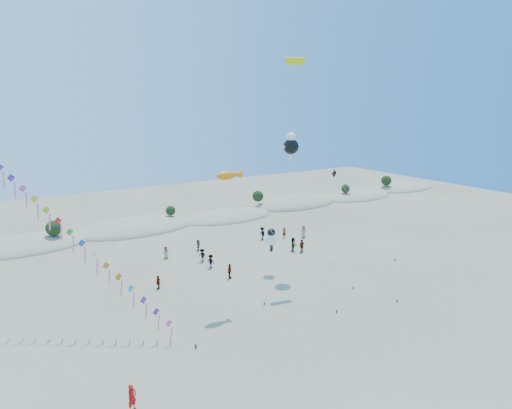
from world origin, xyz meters
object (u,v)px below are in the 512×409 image
object	(u,v)px
kite_train	(12,180)
parafoil_kite	(297,66)
fish_kite	(229,176)
flyer_foreground	(132,398)

from	to	relation	value
kite_train	parafoil_kite	xyz separation A→B (m)	(27.59, -3.96, 10.35)
fish_kite	parafoil_kite	xyz separation A→B (m)	(10.11, 3.13, 10.52)
kite_train	flyer_foreground	distance (m)	21.78
kite_train	fish_kite	bearing A→B (deg)	-22.06
fish_kite	parafoil_kite	distance (m)	14.92
kite_train	flyer_foreground	xyz separation A→B (m)	(4.53, -17.55, -12.08)
parafoil_kite	flyer_foreground	bearing A→B (deg)	-149.49
kite_train	fish_kite	distance (m)	18.87
fish_kite	parafoil_kite	world-z (taller)	parafoil_kite
parafoil_kite	flyer_foreground	distance (m)	34.93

